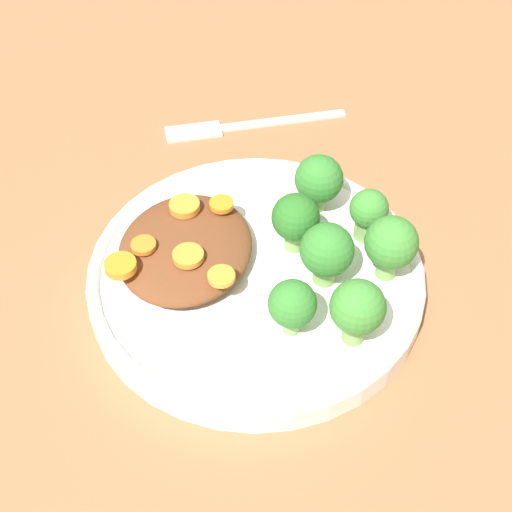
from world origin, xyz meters
TOP-DOWN VIEW (x-y plane):
  - ground_plane at (0.00, 0.00)m, footprint 4.00×4.00m
  - plate at (0.00, 0.00)m, footprint 0.27×0.27m
  - stew_mound at (-0.00, 0.06)m, footprint 0.12×0.11m
  - broccoli_floret_0 at (-0.05, -0.04)m, footprint 0.04×0.04m
  - broccoli_floret_1 at (0.05, -0.08)m, footprint 0.03×0.03m
  - broccoli_floret_2 at (-0.00, -0.05)m, footprint 0.04×0.04m
  - broccoli_floret_3 at (0.03, -0.03)m, footprint 0.04×0.04m
  - broccoli_floret_4 at (0.08, -0.04)m, footprint 0.04×0.04m
  - broccoli_floret_5 at (0.02, -0.10)m, footprint 0.04×0.04m
  - broccoli_floret_6 at (-0.05, -0.08)m, footprint 0.04×0.04m
  - carrot_slice_0 at (0.03, 0.07)m, footprint 0.03×0.03m
  - carrot_slice_1 at (0.04, 0.04)m, footprint 0.02×0.02m
  - carrot_slice_2 at (-0.02, 0.05)m, footprint 0.02×0.02m
  - carrot_slice_3 at (-0.04, 0.10)m, footprint 0.02×0.02m
  - carrot_slice_4 at (-0.02, 0.09)m, footprint 0.02×0.02m
  - carrot_slice_5 at (-0.04, 0.02)m, footprint 0.02×0.02m
  - fork at (0.20, 0.06)m, footprint 0.09×0.18m

SIDE VIEW (x-z plane):
  - ground_plane at x=0.00m, z-range 0.00..0.00m
  - fork at x=0.20m, z-range 0.00..0.01m
  - plate at x=0.00m, z-range 0.00..0.03m
  - stew_mound at x=0.00m, z-range 0.02..0.04m
  - carrot_slice_4 at x=-0.02m, z-range 0.04..0.05m
  - carrot_slice_5 at x=-0.04m, z-range 0.04..0.05m
  - carrot_slice_1 at x=0.04m, z-range 0.04..0.05m
  - carrot_slice_2 at x=-0.02m, z-range 0.04..0.05m
  - broccoli_floret_1 at x=0.05m, z-range 0.02..0.07m
  - carrot_slice_0 at x=0.03m, z-range 0.04..0.05m
  - carrot_slice_3 at x=-0.04m, z-range 0.04..0.05m
  - broccoli_floret_0 at x=-0.05m, z-range 0.03..0.08m
  - broccoli_floret_4 at x=0.08m, z-range 0.03..0.08m
  - broccoli_floret_3 at x=0.03m, z-range 0.03..0.08m
  - broccoli_floret_2 at x=0.00m, z-range 0.03..0.08m
  - broccoli_floret_5 at x=0.02m, z-range 0.03..0.08m
  - broccoli_floret_6 at x=-0.05m, z-range 0.03..0.08m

